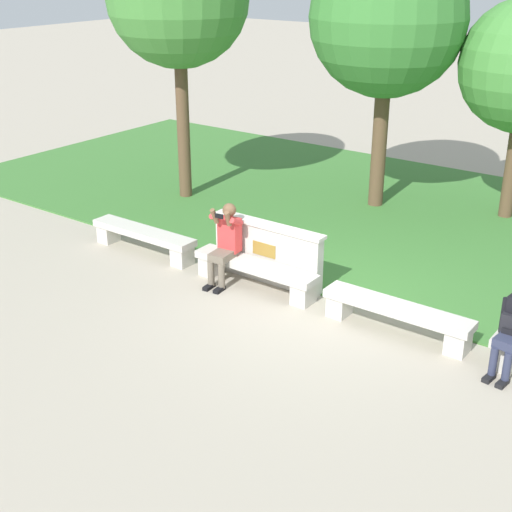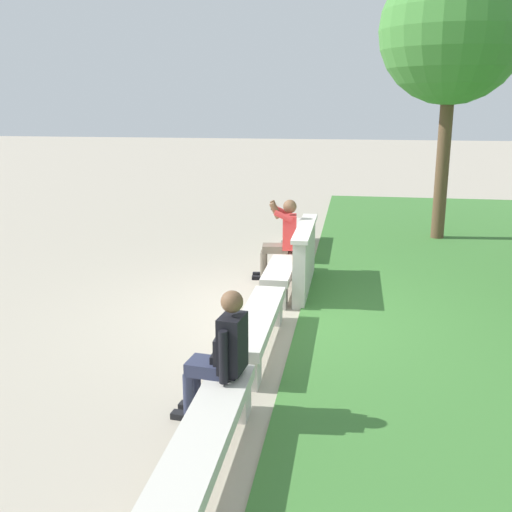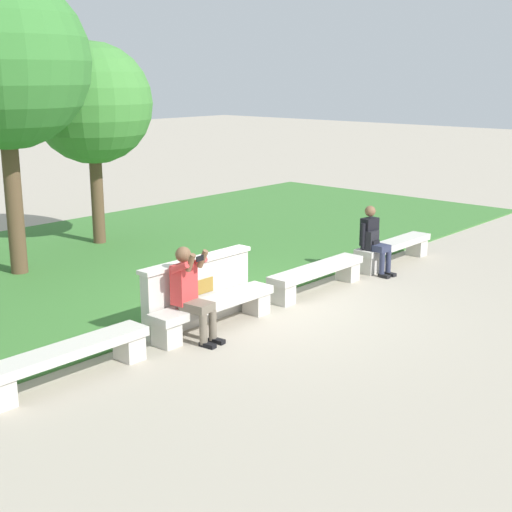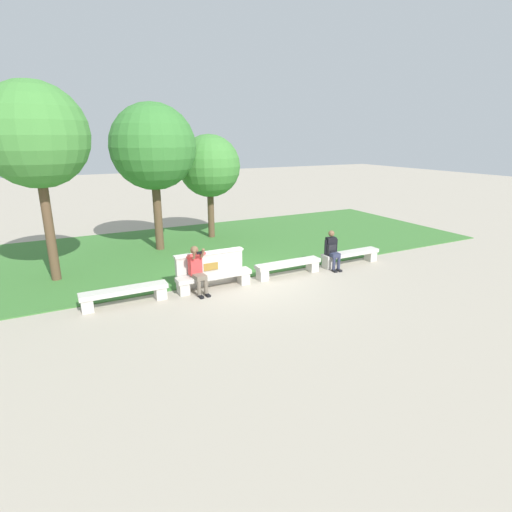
# 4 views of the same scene
# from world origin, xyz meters

# --- Properties ---
(ground_plane) EXTENTS (80.00, 80.00, 0.00)m
(ground_plane) POSITION_xyz_m (0.00, 0.00, 0.00)
(ground_plane) COLOR #A89E8C
(bench_main) EXTENTS (2.20, 0.40, 0.45)m
(bench_main) POSITION_xyz_m (-3.71, 0.00, 0.31)
(bench_main) COLOR beige
(bench_main) RESTS_ON ground
(bench_near) EXTENTS (2.20, 0.40, 0.45)m
(bench_near) POSITION_xyz_m (-1.24, 0.00, 0.31)
(bench_near) COLOR beige
(bench_near) RESTS_ON ground
(bench_mid) EXTENTS (2.20, 0.40, 0.45)m
(bench_mid) POSITION_xyz_m (1.24, 0.00, 0.31)
(bench_mid) COLOR beige
(bench_mid) RESTS_ON ground
(bench_far) EXTENTS (2.20, 0.40, 0.45)m
(bench_far) POSITION_xyz_m (3.71, 0.00, 0.31)
(bench_far) COLOR beige
(bench_far) RESTS_ON ground
(backrest_wall_with_plaque) EXTENTS (2.06, 0.24, 1.01)m
(backrest_wall_with_plaque) POSITION_xyz_m (-1.24, 0.34, 0.52)
(backrest_wall_with_plaque) COLOR beige
(backrest_wall_with_plaque) RESTS_ON ground
(person_photographer) EXTENTS (0.50, 0.75, 1.32)m
(person_photographer) POSITION_xyz_m (-1.77, -0.08, 0.74)
(person_photographer) COLOR black
(person_photographer) RESTS_ON ground
(person_distant) EXTENTS (0.48, 0.70, 1.26)m
(person_distant) POSITION_xyz_m (2.87, -0.07, 0.67)
(person_distant) COLOR black
(person_distant) RESTS_ON ground
(backpack) EXTENTS (0.28, 0.24, 0.43)m
(backpack) POSITION_xyz_m (2.84, -0.03, 0.63)
(backpack) COLOR black
(backpack) RESTS_ON bench_far
(tree_behind_wall) EXTENTS (2.89, 2.89, 5.66)m
(tree_behind_wall) POSITION_xyz_m (-5.24, 2.85, 4.19)
(tree_behind_wall) COLOR brown
(tree_behind_wall) RESTS_ON ground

